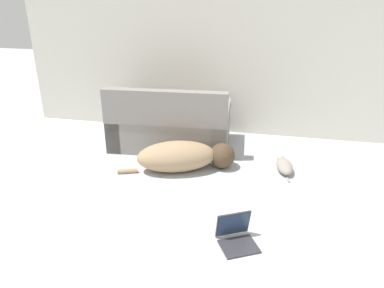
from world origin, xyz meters
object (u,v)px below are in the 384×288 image
at_px(couch, 170,126).
at_px(cat, 284,166).
at_px(dog, 184,156).
at_px(laptop_open, 235,233).

relative_size(couch, cat, 2.89).
distance_m(dog, cat, 1.23).
distance_m(cat, laptop_open, 1.54).
relative_size(dog, cat, 2.47).
distance_m(couch, dog, 0.78).
height_order(couch, cat, couch).
bearing_deg(laptop_open, couch, 91.92).
bearing_deg(laptop_open, dog, 93.28).
height_order(couch, laptop_open, couch).
bearing_deg(dog, couch, 97.45).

